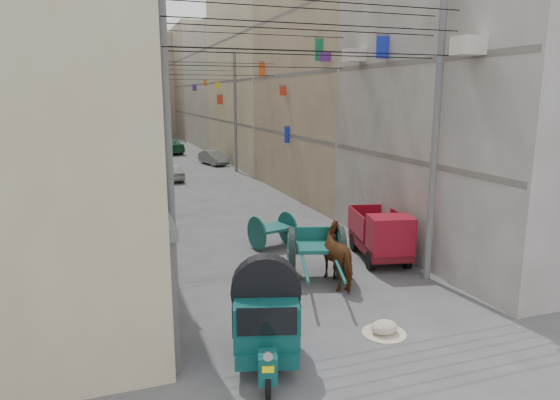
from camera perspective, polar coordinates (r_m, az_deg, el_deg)
name	(u,v)px	position (r m, az deg, el deg)	size (l,w,h in m)	color
building_row_left	(54,77)	(39.76, -24.39, 12.68)	(8.00, 62.00, 14.00)	#BEB390
building_row_right	(269,79)	(41.70, -1.31, 13.62)	(8.00, 62.00, 14.00)	#ADA7A2
end_cap_building	(139,85)	(71.68, -15.79, 12.50)	(22.00, 10.00, 13.00)	gray
shutters_left	(144,215)	(16.33, -15.24, -1.69)	(0.18, 14.40, 2.88)	#46464B
signboards	(200,129)	(27.65, -9.13, 8.06)	(8.22, 40.52, 5.67)	yellow
ac_units	(409,17)	(15.87, 14.50, 19.59)	(0.70, 6.55, 3.35)	beige
utility_poles	(219,122)	(23.06, -7.04, 8.80)	(7.40, 22.20, 8.00)	slate
overhead_cables	(231,55)	(20.56, -5.61, 16.19)	(7.40, 22.52, 1.12)	black
auto_rickshaw	(266,316)	(10.01, -1.60, -13.06)	(1.80, 2.48, 1.68)	black
tonga_cart	(316,252)	(14.44, 4.13, -5.94)	(2.24, 3.61, 1.53)	black
mini_truck	(383,238)	(16.07, 11.67, -4.29)	(1.94, 3.18, 1.67)	black
second_cart	(272,230)	(17.36, -0.88, -3.41)	(1.59, 1.47, 1.18)	#12524C
feed_sack	(384,327)	(11.67, 11.83, -14.05)	(0.61, 0.49, 0.31)	beige
horse	(342,256)	(14.10, 7.10, -6.32)	(0.89, 1.96, 1.65)	brown
distant_car_white	(171,172)	(31.73, -12.39, 3.14)	(1.25, 3.10, 1.06)	#B7B7B7
distant_car_grey	(213,158)	(38.45, -7.62, 4.82)	(1.13, 3.25, 1.07)	slate
distant_car_green	(167,146)	(46.65, -12.79, 6.00)	(1.81, 4.46, 1.29)	#22643B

